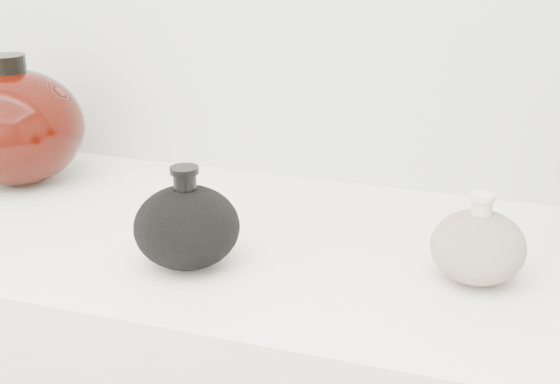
% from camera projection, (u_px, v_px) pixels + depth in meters
% --- Properties ---
extents(black_gourd_vase, '(0.17, 0.17, 0.13)m').
position_uv_depth(black_gourd_vase, '(187.00, 226.00, 0.94)').
color(black_gourd_vase, black).
rests_on(black_gourd_vase, display_counter).
extents(cream_gourd_vase, '(0.13, 0.13, 0.11)m').
position_uv_depth(cream_gourd_vase, '(478.00, 246.00, 0.90)').
color(cream_gourd_vase, '#B9AD8D').
rests_on(cream_gourd_vase, display_counter).
extents(left_round_pot, '(0.28, 0.28, 0.20)m').
position_uv_depth(left_round_pot, '(15.00, 127.00, 1.21)').
color(left_round_pot, black).
rests_on(left_round_pot, display_counter).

